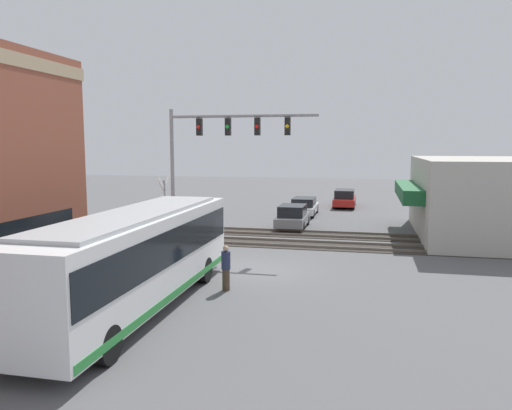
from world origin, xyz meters
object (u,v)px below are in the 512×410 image
object	(u,v)px
parked_car_grey	(293,217)
parked_car_red	(345,199)
crossing_signal	(164,206)
pedestrian_near_bus	(226,268)
city_bus	(137,256)
pedestrian_at_crossing	(196,229)
parked_car_white	(304,207)

from	to	relation	value
parked_car_grey	parked_car_red	bearing A→B (deg)	-13.35
crossing_signal	pedestrian_near_bus	distance (m)	8.27
city_bus	pedestrian_at_crossing	xyz separation A→B (m)	(10.07, 1.50, -0.85)
parked_car_grey	parked_car_white	world-z (taller)	parked_car_grey
city_bus	pedestrian_near_bus	world-z (taller)	city_bus
crossing_signal	parked_car_white	xyz separation A→B (m)	(14.15, -5.47, -1.65)
city_bus	parked_car_grey	world-z (taller)	city_bus
parked_car_grey	pedestrian_near_bus	world-z (taller)	pedestrian_near_bus
city_bus	parked_car_grey	distance (m)	17.46
parked_car_grey	parked_car_red	xyz separation A→B (m)	(11.80, -2.80, 0.02)
parked_car_red	pedestrian_at_crossing	bearing A→B (deg)	160.01
pedestrian_at_crossing	parked_car_white	bearing A→B (deg)	-17.29
crossing_signal	parked_car_white	bearing A→B (deg)	-21.14
parked_car_grey	parked_car_white	bearing A→B (deg)	0.00
crossing_signal	parked_car_red	world-z (taller)	crossing_signal
city_bus	pedestrian_near_bus	xyz separation A→B (m)	(2.74, -2.24, -0.93)
pedestrian_at_crossing	city_bus	bearing A→B (deg)	-171.54
crossing_signal	parked_car_red	size ratio (longest dim) A/B	0.78
pedestrian_near_bus	crossing_signal	bearing A→B (deg)	38.85
parked_car_grey	pedestrian_at_crossing	distance (m)	8.25
parked_car_white	pedestrian_near_bus	size ratio (longest dim) A/B	2.70
crossing_signal	parked_car_grey	distance (m)	9.94
parked_car_red	crossing_signal	bearing A→B (deg)	157.47
pedestrian_near_bus	pedestrian_at_crossing	bearing A→B (deg)	27.03
parked_car_grey	parked_car_white	xyz separation A→B (m)	(6.00, 0.00, -0.05)
parked_car_white	pedestrian_at_crossing	xyz separation A→B (m)	(-13.17, 4.10, 0.30)
pedestrian_at_crossing	pedestrian_near_bus	size ratio (longest dim) A/B	1.08
parked_car_white	pedestrian_near_bus	bearing A→B (deg)	179.00
pedestrian_near_bus	parked_car_grey	bearing A→B (deg)	-1.42
pedestrian_at_crossing	pedestrian_near_bus	xyz separation A→B (m)	(-7.33, -3.74, -0.08)
crossing_signal	parked_car_red	bearing A→B (deg)	-22.53
parked_car_red	pedestrian_at_crossing	world-z (taller)	pedestrian_at_crossing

